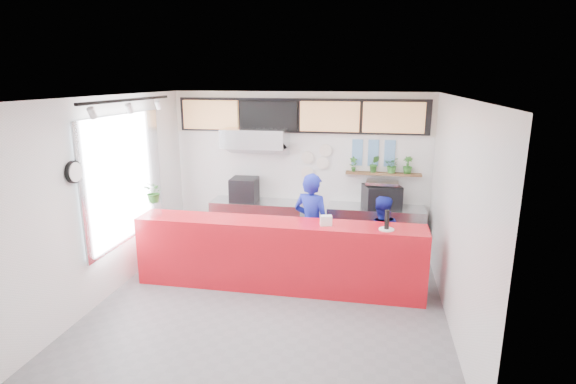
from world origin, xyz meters
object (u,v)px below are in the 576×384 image
Objects in this scene: espresso_machine at (382,196)px; staff_center at (311,225)px; panini_oven at (244,189)px; staff_right at (380,238)px; pepper_mill at (387,220)px; service_counter at (278,255)px.

espresso_machine is 0.37× the size of staff_center.
espresso_machine is (2.65, 0.00, -0.01)m from panini_oven.
panini_oven is 0.35× the size of staff_right.
pepper_mill is at bearing -106.10° from espresso_machine.
staff_right reaches higher than panini_oven.
panini_oven is 0.29× the size of staff_center.
pepper_mill is (2.69, -1.89, 0.13)m from panini_oven.
pepper_mill is (1.63, -0.09, 0.71)m from service_counter.
service_counter is at bearing 73.93° from staff_center.
service_counter is 8.99× the size of panini_oven.
staff_right is (2.62, -1.16, -0.42)m from panini_oven.
panini_oven is 1.77× the size of pepper_mill.
staff_center reaches higher than service_counter.
espresso_machine is at bearing -1.61° from panini_oven.
staff_center is 1.14m from staff_right.
service_counter is at bearing 18.09° from staff_right.
panini_oven is at bearing 120.43° from service_counter.
service_counter is 1.70m from staff_right.
staff_right reaches higher than espresso_machine.
panini_oven is at bearing 162.54° from espresso_machine.
service_counter is 2.47m from espresso_machine.
staff_right is (-0.02, -1.16, -0.40)m from espresso_machine.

